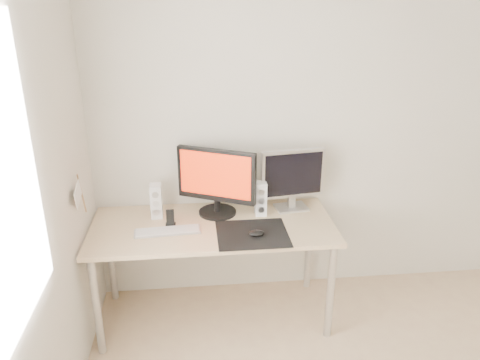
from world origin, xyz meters
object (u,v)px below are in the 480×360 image
main_monitor (216,180)px  second_monitor (293,177)px  desk (213,235)px  speaker_right (261,199)px  mouse (256,233)px  speaker_left (156,201)px  phone_dock (170,221)px  keyboard (168,231)px

main_monitor → second_monitor: 0.53m
second_monitor → desk: bearing=-161.7°
speaker_right → mouse: bearing=-103.2°
mouse → desk: mouse is taller
speaker_left → phone_dock: (0.09, -0.14, -0.08)m
second_monitor → speaker_left: bearing=-177.7°
main_monitor → keyboard: size_ratio=1.20×
mouse → phone_dock: phone_dock is taller
mouse → phone_dock: bearing=160.1°
desk → keyboard: (-0.29, -0.08, 0.09)m
keyboard → phone_dock: phone_dock is taller
desk → main_monitor: main_monitor is taller
mouse → second_monitor: bearing=51.2°
desk → second_monitor: size_ratio=3.55×
speaker_left → desk: bearing=-22.0°
mouse → keyboard: size_ratio=0.23×
main_monitor → speaker_left: bearing=-178.8°
main_monitor → keyboard: 0.47m
desk → speaker_right: size_ratio=6.77×
second_monitor → phone_dock: bearing=-167.8°
speaker_right → keyboard: 0.67m
speaker_left → phone_dock: size_ratio=2.02×
speaker_left → keyboard: bearing=-71.1°
second_monitor → phone_dock: size_ratio=3.86×
mouse → speaker_right: speaker_right is taller
second_monitor → keyboard: 0.93m
mouse → speaker_right: bearing=76.8°
speaker_right → phone_dock: size_ratio=2.02×
main_monitor → speaker_left: size_ratio=2.18×
speaker_left → phone_dock: bearing=-56.8°
second_monitor → phone_dock: (-0.84, -0.18, -0.21)m
desk → phone_dock: (-0.28, 0.00, 0.11)m
mouse → main_monitor: 0.48m
main_monitor → speaker_right: main_monitor is taller
keyboard → mouse: bearing=-11.5°
speaker_right → keyboard: speaker_right is taller
speaker_left → mouse: bearing=-28.2°
keyboard → desk: bearing=14.8°
speaker_left → speaker_right: bearing=-2.7°
phone_dock → second_monitor: bearing=12.2°
speaker_right → keyboard: size_ratio=0.55×
second_monitor → phone_dock: second_monitor is taller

